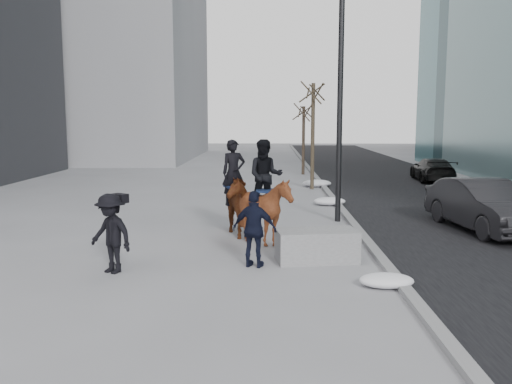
{
  "coord_description": "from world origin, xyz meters",
  "views": [
    {
      "loc": [
        0.32,
        -12.51,
        3.38
      ],
      "look_at": [
        0.0,
        1.2,
        1.5
      ],
      "focal_mm": 38.0,
      "sensor_mm": 36.0,
      "label": 1
    }
  ],
  "objects_px": {
    "planter": "(317,246)",
    "mounted_right": "(265,203)",
    "mounted_left": "(233,201)",
    "car_near": "(484,205)"
  },
  "relations": [
    {
      "from": "planter",
      "to": "mounted_left",
      "type": "height_order",
      "value": "mounted_left"
    },
    {
      "from": "mounted_right",
      "to": "car_near",
      "type": "bearing_deg",
      "value": 16.87
    },
    {
      "from": "car_near",
      "to": "mounted_left",
      "type": "bearing_deg",
      "value": 178.17
    },
    {
      "from": "planter",
      "to": "mounted_right",
      "type": "height_order",
      "value": "mounted_right"
    },
    {
      "from": "mounted_left",
      "to": "mounted_right",
      "type": "xyz_separation_m",
      "value": [
        0.92,
        -1.11,
        0.1
      ]
    },
    {
      "from": "mounted_right",
      "to": "planter",
      "type": "bearing_deg",
      "value": -53.09
    },
    {
      "from": "car_near",
      "to": "mounted_right",
      "type": "bearing_deg",
      "value": -171.64
    },
    {
      "from": "mounted_left",
      "to": "mounted_right",
      "type": "distance_m",
      "value": 1.45
    },
    {
      "from": "planter",
      "to": "car_near",
      "type": "relative_size",
      "value": 0.4
    },
    {
      "from": "car_near",
      "to": "planter",
      "type": "bearing_deg",
      "value": -154.26
    }
  ]
}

